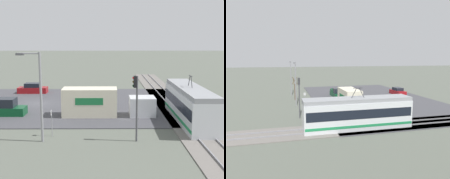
% 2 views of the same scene
% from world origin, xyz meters
% --- Properties ---
extents(ground_plane, '(320.00, 320.00, 0.00)m').
position_xyz_m(ground_plane, '(0.00, 0.00, 0.00)').
color(ground_plane, '#565B51').
extents(road_surface, '(22.52, 39.33, 0.08)m').
position_xyz_m(road_surface, '(0.00, 0.00, 0.04)').
color(road_surface, '#424247').
rests_on(road_surface, ground).
extents(rail_bed, '(63.13, 4.40, 0.22)m').
position_xyz_m(rail_bed, '(0.00, 17.31, 0.05)').
color(rail_bed, slate).
rests_on(rail_bed, ground).
extents(light_rail_tram, '(12.43, 2.71, 4.65)m').
position_xyz_m(light_rail_tram, '(8.57, 17.31, 1.79)').
color(light_rail_tram, silver).
rests_on(light_rail_tram, ground).
extents(box_truck, '(2.51, 9.98, 3.02)m').
position_xyz_m(box_truck, '(6.39, 8.42, 1.47)').
color(box_truck, silver).
rests_on(box_truck, ground).
extents(pickup_truck, '(1.98, 5.59, 1.85)m').
position_xyz_m(pickup_truck, '(5.98, -2.77, 0.78)').
color(pickup_truck, '#0C4723').
rests_on(pickup_truck, ground).
extents(sedan_car_0, '(1.89, 4.37, 1.52)m').
position_xyz_m(sedan_car_0, '(-7.73, -2.59, 0.71)').
color(sedan_car_0, maroon).
rests_on(sedan_car_0, ground).
extents(traffic_light_pole, '(0.28, 0.47, 5.46)m').
position_xyz_m(traffic_light_pole, '(14.71, 11.33, 3.52)').
color(traffic_light_pole, '#47474C').
rests_on(traffic_light_pole, ground).
extents(street_lamp_mid_block, '(0.36, 1.95, 7.38)m').
position_xyz_m(street_lamp_mid_block, '(14.71, 3.41, 4.30)').
color(street_lamp_mid_block, gray).
rests_on(street_lamp_mid_block, ground).
extents(no_parking_sign, '(0.32, 0.08, 2.30)m').
position_xyz_m(no_parking_sign, '(13.31, 4.15, 1.40)').
color(no_parking_sign, gray).
rests_on(no_parking_sign, ground).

